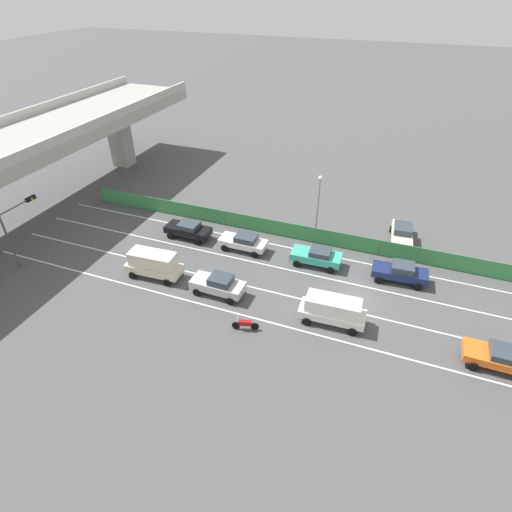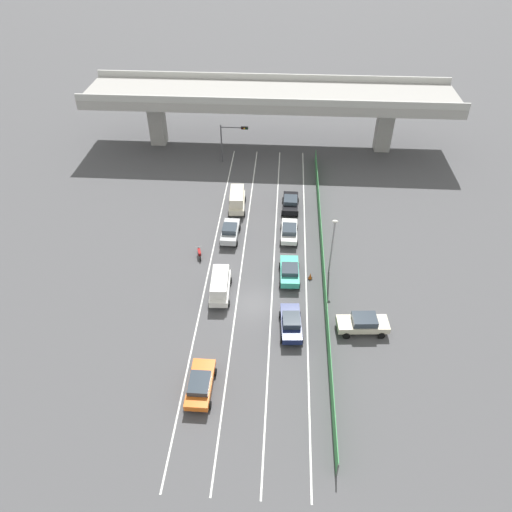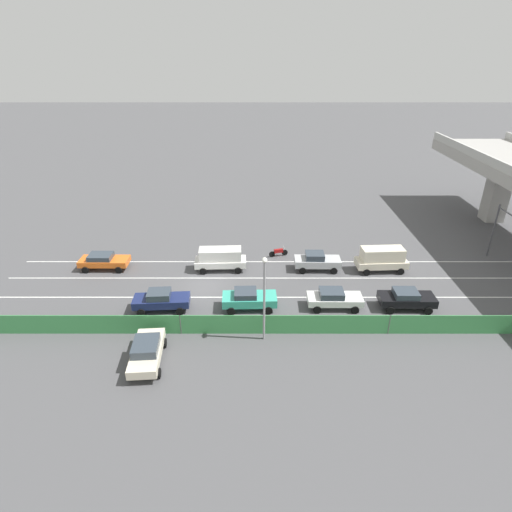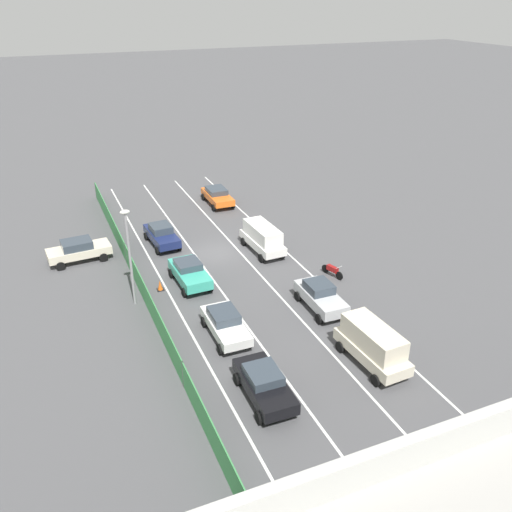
{
  "view_description": "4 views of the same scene",
  "coord_description": "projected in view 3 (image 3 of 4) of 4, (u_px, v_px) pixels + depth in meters",
  "views": [
    {
      "loc": [
        -25.54,
        -1.4,
        20.98
      ],
      "look_at": [
        -0.61,
        8.09,
        2.39
      ],
      "focal_mm": 28.61,
      "sensor_mm": 36.0,
      "label": 1
    },
    {
      "loc": [
        2.24,
        -31.93,
        31.98
      ],
      "look_at": [
        -0.18,
        5.86,
        1.11
      ],
      "focal_mm": 33.49,
      "sensor_mm": 36.0,
      "label": 2
    },
    {
      "loc": [
        31.63,
        4.52,
        18.46
      ],
      "look_at": [
        -1.73,
        4.51,
        2.2
      ],
      "focal_mm": 29.38,
      "sensor_mm": 36.0,
      "label": 3
    },
    {
      "loc": [
        11.78,
        35.55,
        18.14
      ],
      "look_at": [
        -1.4,
        4.44,
        1.45
      ],
      "focal_mm": 38.05,
      "sensor_mm": 36.0,
      "label": 4
    }
  ],
  "objects": [
    {
      "name": "parked_sedan_cream",
      "position": [
        147.0,
        351.0,
        27.32
      ],
      "size": [
        4.64,
        2.33,
        1.65
      ],
      "color": "beige",
      "rests_on": "ground"
    },
    {
      "name": "traffic_cone",
      "position": [
        249.0,
        319.0,
        31.55
      ],
      "size": [
        0.47,
        0.47,
        0.71
      ],
      "color": "orange",
      "rests_on": "ground"
    },
    {
      "name": "lane_line_left_edge",
      "position": [
        277.0,
        262.0,
        40.99
      ],
      "size": [
        0.14,
        49.19,
        0.01
      ],
      "primitive_type": "cube",
      "color": "silver",
      "rests_on": "ground"
    },
    {
      "name": "car_sedan_black",
      "position": [
        407.0,
        298.0,
        33.2
      ],
      "size": [
        2.06,
        4.39,
        1.59
      ],
      "color": "black",
      "rests_on": "ground"
    },
    {
      "name": "car_taxi_orange",
      "position": [
        104.0,
        260.0,
        39.33
      ],
      "size": [
        2.07,
        4.53,
        1.49
      ],
      "color": "orange",
      "rests_on": "ground"
    },
    {
      "name": "car_sedan_navy",
      "position": [
        161.0,
        300.0,
        33.01
      ],
      "size": [
        2.17,
        4.5,
        1.65
      ],
      "color": "navy",
      "rests_on": "ground"
    },
    {
      "name": "street_lamp",
      "position": [
        264.0,
        291.0,
        28.23
      ],
      "size": [
        0.6,
        0.36,
        6.44
      ],
      "color": "gray",
      "rests_on": "ground"
    },
    {
      "name": "lane_line_mid_left",
      "position": [
        279.0,
        278.0,
        38.01
      ],
      "size": [
        0.14,
        49.19,
        0.01
      ],
      "primitive_type": "cube",
      "color": "silver",
      "rests_on": "ground"
    },
    {
      "name": "ground_plane",
      "position": [
        204.0,
        287.0,
        36.53
      ],
      "size": [
        300.0,
        300.0,
        0.0
      ],
      "primitive_type": "plane",
      "color": "#4C4C4F"
    },
    {
      "name": "motorcycle",
      "position": [
        278.0,
        252.0,
        41.92
      ],
      "size": [
        0.77,
        1.9,
        0.93
      ],
      "color": "black",
      "rests_on": "ground"
    },
    {
      "name": "car_van_cream",
      "position": [
        382.0,
        258.0,
        38.77
      ],
      "size": [
        2.21,
        4.77,
        2.3
      ],
      "color": "beige",
      "rests_on": "ground"
    },
    {
      "name": "traffic_light",
      "position": [
        503.0,
        225.0,
        39.31
      ],
      "size": [
        3.77,
        0.41,
        5.44
      ],
      "color": "#47474C",
      "rests_on": "ground"
    },
    {
      "name": "car_taxi_teal",
      "position": [
        249.0,
        298.0,
        33.18
      ],
      "size": [
        2.16,
        4.35,
        1.6
      ],
      "color": "teal",
      "rests_on": "ground"
    },
    {
      "name": "car_sedan_silver",
      "position": [
        317.0,
        261.0,
        39.1
      ],
      "size": [
        1.99,
        4.28,
        1.72
      ],
      "color": "#B7BABC",
      "rests_on": "ground"
    },
    {
      "name": "lane_line_right_edge",
      "position": [
        283.0,
        320.0,
        32.06
      ],
      "size": [
        0.14,
        49.19,
        0.01
      ],
      "primitive_type": "cube",
      "color": "silver",
      "rests_on": "ground"
    },
    {
      "name": "green_fence",
      "position": [
        285.0,
        325.0,
        30.18
      ],
      "size": [
        0.1,
        45.29,
        1.57
      ],
      "color": "#3D8E4C",
      "rests_on": "ground"
    },
    {
      "name": "lane_line_mid_right",
      "position": [
        281.0,
        297.0,
        35.03
      ],
      "size": [
        0.14,
        49.19,
        0.01
      ],
      "primitive_type": "cube",
      "color": "silver",
      "rests_on": "ground"
    },
    {
      "name": "car_van_white",
      "position": [
        220.0,
        258.0,
        38.97
      ],
      "size": [
        2.13,
        4.81,
        2.14
      ],
      "color": "silver",
      "rests_on": "ground"
    },
    {
      "name": "car_sedan_white",
      "position": [
        334.0,
        298.0,
        33.28
      ],
      "size": [
        1.98,
        4.36,
        1.56
      ],
      "color": "white",
      "rests_on": "ground"
    }
  ]
}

